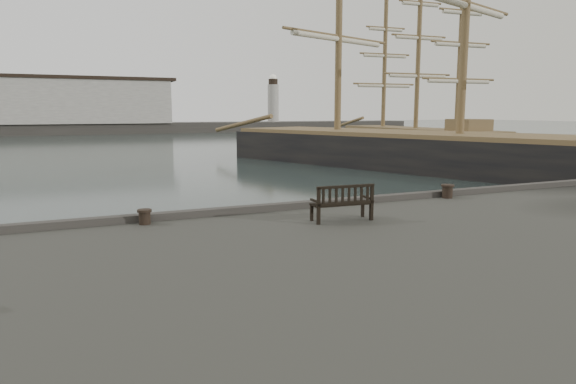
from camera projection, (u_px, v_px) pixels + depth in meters
name	position (u px, v px, depth m)	size (l,w,h in m)	color
ground	(275.00, 263.00, 14.52)	(400.00, 400.00, 0.00)	black
breakwater	(61.00, 111.00, 94.98)	(140.00, 9.50, 12.20)	#383530
bench	(342.00, 209.00, 12.71)	(1.57, 0.63, 0.89)	black
bollard_left	(145.00, 217.00, 12.32)	(0.34, 0.34, 0.36)	black
bollard_right	(447.00, 191.00, 16.08)	(0.40, 0.40, 0.42)	black
tall_ship_main	(458.00, 161.00, 36.36)	(21.34, 40.57, 30.18)	black
tall_ship_far	(415.00, 143.00, 57.59)	(6.64, 24.98, 21.20)	black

